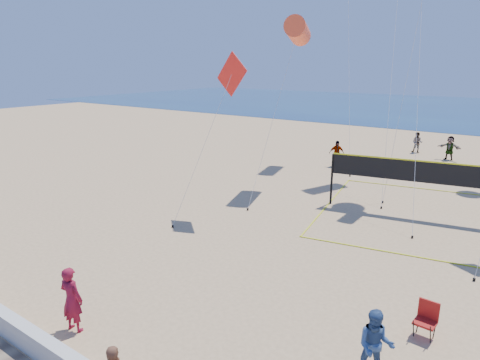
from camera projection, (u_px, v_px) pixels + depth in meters
The scene contains 10 objects.
ground at pixel (228, 339), 10.32m from camera, with size 120.00×120.00×0.00m, color tan.
woman at pixel (72, 299), 10.47m from camera, with size 0.62×0.41×1.70m, color maroon.
bystander_a at pixel (375, 345), 8.85m from camera, with size 0.77×0.60×1.58m, color #33507F.
far_person_0 at pixel (337, 153), 27.52m from camera, with size 0.97×0.40×1.66m, color gray.
far_person_1 at pixel (450, 148), 29.32m from camera, with size 1.52×0.49×1.64m, color gray.
far_person_3 at pixel (417, 143), 31.67m from camera, with size 0.74×0.58×1.52m, color gray.
camp_chair at pixel (427, 317), 10.32m from camera, with size 0.52×0.63×1.01m.
volleyball_net at pixel (439, 180), 18.00m from camera, with size 10.70×10.57×2.47m.
kite_0 at pixel (298, 31), 21.49m from camera, with size 1.88×6.49×8.70m.
kite_3 at pixel (230, 80), 17.76m from camera, with size 1.86×3.34×6.93m.
Camera 1 is at (5.43, -7.11, 6.44)m, focal length 32.00 mm.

